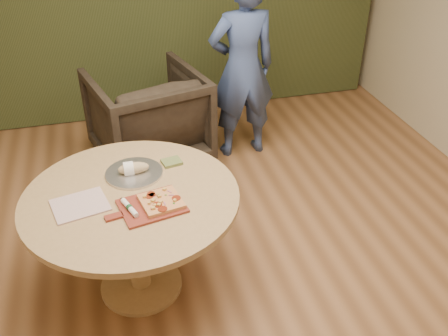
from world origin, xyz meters
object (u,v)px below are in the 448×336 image
object	(u,v)px
bread_roll	(132,168)
person_standing	(242,68)
serving_tray	(134,173)
armchair	(147,113)
pedestal_table	(133,214)
flatbread_pizza	(161,201)
cutlery_roll	(130,208)
pizza_paddle	(150,207)

from	to	relation	value
bread_roll	person_standing	distance (m)	1.71
serving_tray	armchair	size ratio (longest dim) A/B	0.38
pedestal_table	flatbread_pizza	world-z (taller)	flatbread_pizza
pedestal_table	person_standing	xyz separation A→B (m)	(1.14, 1.53, 0.23)
bread_roll	serving_tray	bearing A→B (deg)	0.00
flatbread_pizza	bread_roll	size ratio (longest dim) A/B	1.34
armchair	person_standing	distance (m)	0.93
cutlery_roll	person_standing	distance (m)	2.05
flatbread_pizza	person_standing	bearing A→B (deg)	59.64
serving_tray	bread_roll	distance (m)	0.04
armchair	cutlery_roll	bearing A→B (deg)	65.94
pedestal_table	pizza_paddle	xyz separation A→B (m)	(0.10, -0.15, 0.15)
flatbread_pizza	serving_tray	bearing A→B (deg)	107.44
serving_tray	bread_roll	size ratio (longest dim) A/B	1.84
pedestal_table	pizza_paddle	size ratio (longest dim) A/B	2.73
serving_tray	bread_roll	bearing A→B (deg)	180.00
pedestal_table	pizza_paddle	distance (m)	0.23
serving_tray	pizza_paddle	bearing A→B (deg)	-82.33
cutlery_roll	person_standing	xyz separation A→B (m)	(1.16, 1.69, 0.06)
pedestal_table	pizza_paddle	world-z (taller)	pizza_paddle
cutlery_roll	armchair	distance (m)	1.81
flatbread_pizza	cutlery_roll	xyz separation A→B (m)	(-0.18, -0.02, 0.00)
armchair	pizza_paddle	bearing A→B (deg)	69.55
armchair	pedestal_table	bearing A→B (deg)	65.62
cutlery_roll	person_standing	world-z (taller)	person_standing
pedestal_table	cutlery_roll	xyz separation A→B (m)	(-0.02, -0.16, 0.17)
pedestal_table	bread_roll	world-z (taller)	bread_roll
cutlery_roll	serving_tray	bearing A→B (deg)	60.42
pedestal_table	armchair	size ratio (longest dim) A/B	1.36
pedestal_table	person_standing	size ratio (longest dim) A/B	0.76
serving_tray	person_standing	xyz separation A→B (m)	(1.09, 1.31, 0.08)
pizza_paddle	person_standing	size ratio (longest dim) A/B	0.28
flatbread_pizza	cutlery_roll	distance (m)	0.18
pizza_paddle	armchair	xyz separation A→B (m)	(0.19, 1.75, -0.29)
bread_roll	flatbread_pizza	bearing A→B (deg)	-71.29
pedestal_table	bread_roll	size ratio (longest dim) A/B	6.63
cutlery_roll	bread_roll	xyz separation A→B (m)	(0.06, 0.38, 0.01)
pizza_paddle	bread_roll	size ratio (longest dim) A/B	2.43
flatbread_pizza	bread_roll	bearing A→B (deg)	108.71
serving_tray	armchair	world-z (taller)	armchair
pizza_paddle	person_standing	xyz separation A→B (m)	(1.04, 1.68, 0.08)
flatbread_pizza	armchair	xyz separation A→B (m)	(0.13, 1.74, -0.31)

